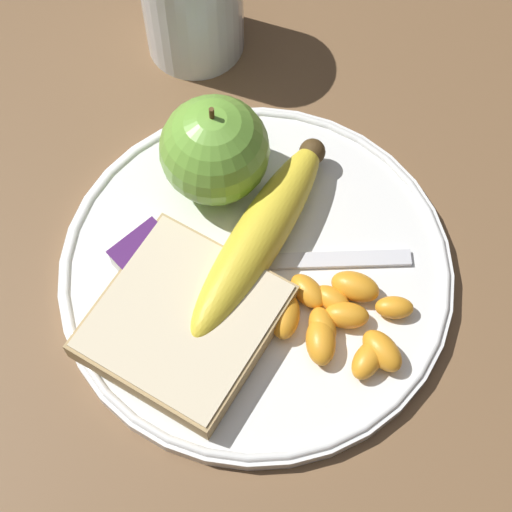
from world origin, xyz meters
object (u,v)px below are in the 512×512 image
(banana, at_px, (260,235))
(fork, at_px, (257,262))
(jam_packet, at_px, (146,256))
(apple, at_px, (215,150))
(plate, at_px, (256,271))
(bread_slice, at_px, (186,323))

(banana, relative_size, fork, 1.17)
(banana, distance_m, jam_packet, 0.08)
(apple, xyz_separation_m, fork, (-0.03, -0.07, -0.04))
(plate, bearing_deg, apple, 68.92)
(banana, xyz_separation_m, fork, (-0.01, -0.01, -0.02))
(fork, bearing_deg, apple, -68.83)
(plate, distance_m, banana, 0.03)
(banana, height_order, fork, banana)
(plate, xyz_separation_m, fork, (0.00, 0.00, 0.01))
(plate, bearing_deg, bread_slice, -178.44)
(fork, distance_m, jam_packet, 0.08)
(plate, xyz_separation_m, jam_packet, (-0.05, 0.06, 0.01))
(bread_slice, bearing_deg, fork, 3.62)
(bread_slice, height_order, jam_packet, same)
(banana, bearing_deg, plate, -141.46)
(banana, xyz_separation_m, jam_packet, (-0.07, 0.05, -0.01))
(banana, bearing_deg, apple, 76.68)
(banana, distance_m, fork, 0.02)
(apple, bearing_deg, jam_packet, -167.14)
(apple, bearing_deg, plate, -111.08)
(apple, relative_size, bread_slice, 0.61)
(jam_packet, bearing_deg, plate, -45.86)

